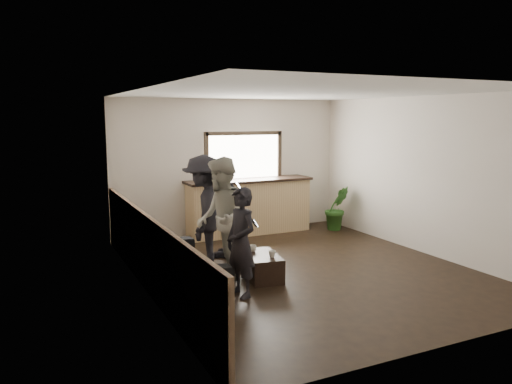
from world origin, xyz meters
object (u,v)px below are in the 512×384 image
coffee_table (262,266)px  person_a (241,242)px  cup_a (252,248)px  cup_b (272,254)px  person_d (226,211)px  bar_counter (249,203)px  potted_plant (337,208)px  person_c (204,212)px  person_b (221,220)px  sofa (186,259)px

coffee_table → person_a: size_ratio=0.56×
cup_a → cup_b: (0.12, -0.42, 0.00)m
person_d → cup_b: bearing=42.9°
coffee_table → cup_b: size_ratio=7.76×
bar_counter → person_d: (-1.09, -1.43, 0.17)m
cup_a → cup_b: size_ratio=1.17×
potted_plant → person_c: 3.78m
potted_plant → person_b: (-3.51, -2.07, 0.45)m
potted_plant → person_a: (-3.51, -2.80, 0.27)m
person_c → person_d: bearing=153.2°
potted_plant → person_d: size_ratio=0.59×
person_d → person_a: bearing=23.4°
person_b → potted_plant: bearing=137.0°
coffee_table → person_c: 1.31m
person_c → coffee_table: bearing=57.4°
cup_b → person_b: person_b is taller
sofa → person_a: (0.45, -1.05, 0.46)m
bar_counter → person_c: (-1.66, -1.88, 0.28)m
coffee_table → person_c: person_c is taller
cup_b → person_d: bearing=93.1°
bar_counter → person_a: (-1.66, -3.35, 0.11)m
person_a → sofa: bearing=-166.9°
person_a → person_d: person_d is taller
cup_b → person_c: bearing=120.0°
coffee_table → person_a: bearing=-137.1°
sofa → person_b: bearing=-124.7°
bar_counter → person_a: 3.74m
cup_b → coffee_table: bearing=106.6°
cup_a → person_b: bearing=-176.2°
bar_counter → cup_a: bar_counter is taller
cup_b → person_d: (-0.09, 1.58, 0.39)m
person_a → person_b: bearing=169.9°
sofa → cup_b: sofa is taller
coffee_table → person_b: size_ratio=0.45×
person_a → person_d: 2.00m
cup_a → potted_plant: bearing=34.3°
person_b → bar_counter: bearing=164.0°
cup_b → person_a: (-0.65, -0.34, 0.33)m
person_c → potted_plant: bearing=135.5°
coffee_table → cup_b: 0.32m
person_a → person_c: bearing=169.9°
person_c → sofa: bearing=-22.3°
cup_b → person_b: bearing=149.3°
person_c → person_d: 0.73m
bar_counter → cup_a: bearing=-113.7°
person_b → person_d: size_ratio=1.15×
cup_b → potted_plant: potted_plant is taller
bar_counter → sofa: 3.14m
sofa → cup_b: bearing=-121.9°
cup_a → person_c: (-0.53, 0.70, 0.50)m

